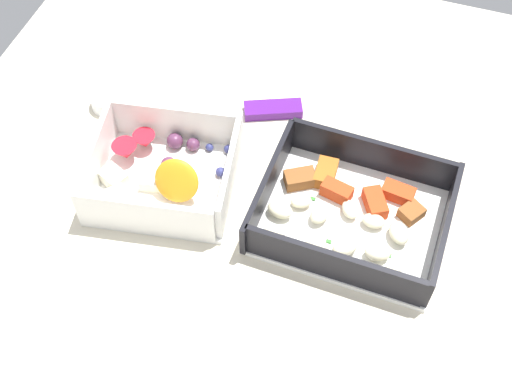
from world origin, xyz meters
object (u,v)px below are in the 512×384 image
at_px(pasta_container, 350,213).
at_px(fruit_bowl, 160,173).
at_px(paper_cup_liner, 107,101).
at_px(candy_bar, 273,110).

relative_size(pasta_container, fruit_bowl, 1.16).
relative_size(fruit_bowl, paper_cup_liner, 4.57).
bearing_deg(paper_cup_liner, fruit_bowl, -38.52).
bearing_deg(candy_bar, paper_cup_liner, -164.75).
xyz_separation_m(pasta_container, candy_bar, (-0.13, 0.12, -0.01)).
xyz_separation_m(candy_bar, paper_cup_liner, (-0.20, -0.05, 0.00)).
height_order(pasta_container, candy_bar, pasta_container).
bearing_deg(pasta_container, fruit_bowl, -173.47).
xyz_separation_m(pasta_container, paper_cup_liner, (-0.32, 0.07, -0.01)).
relative_size(pasta_container, paper_cup_liner, 5.28).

